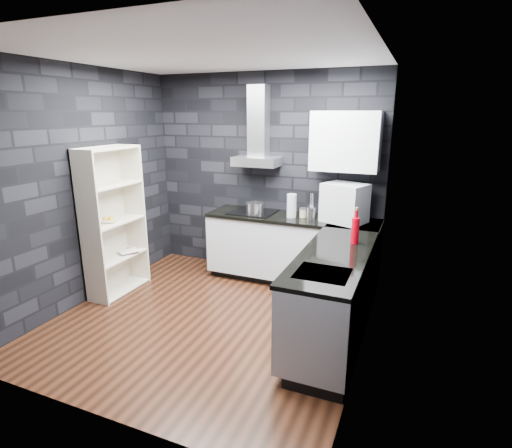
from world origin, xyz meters
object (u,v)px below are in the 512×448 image
Objects in this scene: red_bottle at (355,231)px; fruit_bowl at (109,220)px; storage_jar at (303,213)px; utensil_crock at (311,213)px; appliance_garage at (345,204)px; glass_vase at (292,206)px; bookshelf at (114,222)px; pot at (255,209)px.

fruit_bowl is (-2.83, -0.36, -0.10)m from red_bottle.
storage_jar reaches higher than fruit_bowl.
utensil_crock is at bearing 129.93° from red_bottle.
appliance_garage is at bearing -2.21° from storage_jar.
glass_vase reaches higher than storage_jar.
appliance_garage reaches higher than utensil_crock.
bookshelf reaches higher than utensil_crock.
pot is 1.57× the size of utensil_crock.
fruit_bowl is at bearing -143.75° from pot.
fruit_bowl is at bearing -172.69° from red_bottle.
pot is 2.16× the size of storage_jar.
storage_jar is 0.55× the size of fruit_bowl.
red_bottle is 0.15× the size of bookshelf.
red_bottle is at bearing -46.20° from storage_jar.
glass_vase is (0.48, 0.06, 0.07)m from pot.
red_bottle is at bearing -50.07° from utensil_crock.
appliance_garage is 0.84m from red_bottle.
pot reaches higher than fruit_bowl.
storage_jar is at bearing 13.40° from bookshelf.
glass_vase is 0.17m from storage_jar.
bookshelf is (-2.06, -1.10, -0.05)m from storage_jar.
appliance_garage is (0.65, 0.03, 0.08)m from glass_vase.
red_bottle is at bearing -51.30° from appliance_garage.
storage_jar is at bearing 20.59° from glass_vase.
pot is at bearing -169.64° from storage_jar.
glass_vase reaches higher than fruit_bowl.
fruit_bowl is at bearing -135.25° from appliance_garage.
fruit_bowl is at bearing -150.32° from storage_jar.
red_bottle is (0.26, -0.79, -0.09)m from appliance_garage.
red_bottle is (0.66, -0.79, 0.06)m from utensil_crock.
glass_vase is 2.23m from fruit_bowl.
pot reaches higher than utensil_crock.
storage_jar is 0.12m from utensil_crock.
storage_jar is at bearing 10.36° from pot.
utensil_crock is at bearing 7.43° from pot.
appliance_garage is at bearing 4.64° from pot.
appliance_garage is at bearing 8.01° from bookshelf.
glass_vase is at bearing -172.36° from utensil_crock.
utensil_crock is 1.03m from red_bottle.
red_bottle is at bearing 7.31° from fruit_bowl.
fruit_bowl is (-1.45, -1.06, -0.04)m from pot.
utensil_crock is 0.75× the size of fruit_bowl.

